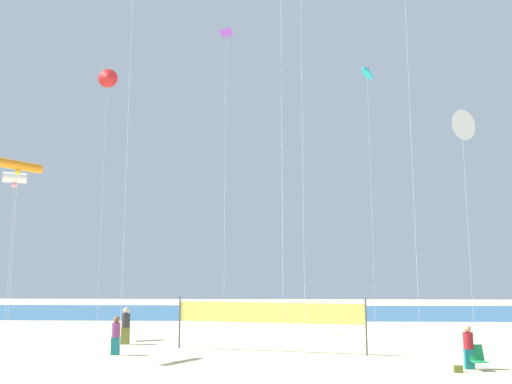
% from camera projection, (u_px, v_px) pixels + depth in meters
% --- Properties ---
extents(ocean_band, '(120.00, 20.00, 0.01)m').
position_uv_depth(ocean_band, '(252.00, 312.00, 49.71)').
color(ocean_band, '#28608C').
rests_on(ocean_band, ground).
extents(beachgoer_charcoal_shirt, '(0.41, 0.41, 1.81)m').
position_uv_depth(beachgoer_charcoal_shirt, '(126.00, 324.00, 27.03)').
color(beachgoer_charcoal_shirt, olive).
rests_on(beachgoer_charcoal_shirt, ground).
extents(beachgoer_plum_shirt, '(0.38, 0.38, 1.65)m').
position_uv_depth(beachgoer_plum_shirt, '(116.00, 334.00, 23.47)').
color(beachgoer_plum_shirt, '#19727A').
rests_on(beachgoer_plum_shirt, ground).
extents(beachgoer_maroon_shirt, '(0.36, 0.36, 1.59)m').
position_uv_depth(beachgoer_maroon_shirt, '(468.00, 345.00, 20.03)').
color(beachgoer_maroon_shirt, '#19727A').
rests_on(beachgoer_maroon_shirt, ground).
extents(folding_beach_chair, '(0.52, 0.65, 0.89)m').
position_uv_depth(folding_beach_chair, '(478.00, 357.00, 19.77)').
color(folding_beach_chair, '#1E8C4C').
rests_on(folding_beach_chair, ground).
extents(volleyball_net, '(8.59, 2.02, 2.40)m').
position_uv_depth(volleyball_net, '(269.00, 315.00, 24.57)').
color(volleyball_net, '#4C4C51').
rests_on(volleyball_net, ground).
extents(beach_handbag, '(0.32, 0.16, 0.25)m').
position_uv_depth(beach_handbag, '(458.00, 369.00, 19.20)').
color(beach_handbag, olive).
rests_on(beach_handbag, ground).
extents(kite_cyan_inflatable, '(1.09, 1.30, 15.63)m').
position_uv_depth(kite_cyan_inflatable, '(367.00, 74.00, 31.91)').
color(kite_cyan_inflatable, silver).
rests_on(kite_cyan_inflatable, ground).
extents(kite_red_delta, '(1.27, 0.40, 16.56)m').
position_uv_depth(kite_red_delta, '(107.00, 78.00, 34.48)').
color(kite_red_delta, silver).
rests_on(kite_red_delta, ground).
extents(kite_violet_diamond, '(0.88, 0.88, 16.29)m').
position_uv_depth(kite_violet_diamond, '(226.00, 37.00, 28.33)').
color(kite_violet_diamond, silver).
rests_on(kite_violet_diamond, ground).
extents(kite_white_delta, '(1.68, 0.99, 12.61)m').
position_uv_depth(kite_white_delta, '(462.00, 126.00, 30.22)').
color(kite_white_delta, silver).
rests_on(kite_white_delta, ground).
extents(kite_orange_tube, '(1.50, 2.03, 8.32)m').
position_uv_depth(kite_orange_tube, '(18.00, 166.00, 23.19)').
color(kite_orange_tube, silver).
rests_on(kite_orange_tube, ground).
extents(kite_white_tube, '(1.36, 1.07, 9.09)m').
position_uv_depth(kite_white_tube, '(15.00, 179.00, 30.11)').
color(kite_white_tube, silver).
rests_on(kite_white_tube, ground).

